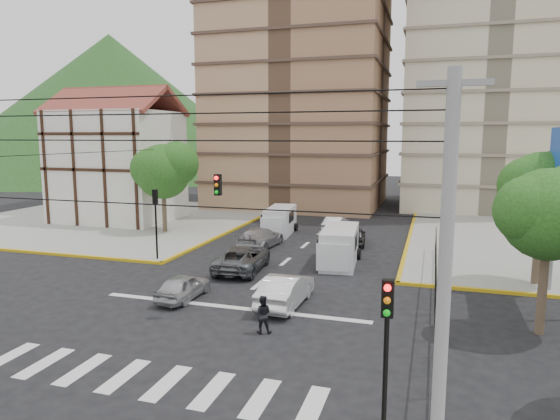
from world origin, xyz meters
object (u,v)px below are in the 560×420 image
at_px(pedestrian_crosswalk, 262,314).
at_px(car_white_front_right, 286,290).
at_px(van_left_lane, 279,221).
at_px(car_silver_front_left, 183,287).
at_px(traffic_light_se, 386,339).
at_px(traffic_light_nw, 156,212).
at_px(van_right_lane, 339,247).

bearing_deg(pedestrian_crosswalk, car_white_front_right, -103.59).
height_order(van_left_lane, car_silver_front_left, van_left_lane).
distance_m(traffic_light_se, traffic_light_nw, 22.06).
distance_m(traffic_light_se, car_white_front_right, 11.67).
xyz_separation_m(car_silver_front_left, pedestrian_crosswalk, (5.06, -2.84, 0.16)).
bearing_deg(traffic_light_nw, traffic_light_se, -45.00).
bearing_deg(van_right_lane, traffic_light_se, -81.12).
distance_m(traffic_light_nw, pedestrian_crosswalk, 13.78).
xyz_separation_m(traffic_light_se, van_right_lane, (-4.44, 17.98, -2.01)).
height_order(van_right_lane, car_white_front_right, van_right_lane).
distance_m(van_right_lane, car_white_front_right, 8.03).
distance_m(van_left_lane, pedestrian_crosswalk, 20.23).
relative_size(van_right_lane, car_silver_front_left, 1.44).
relative_size(car_silver_front_left, pedestrian_crosswalk, 2.32).
distance_m(traffic_light_se, van_left_lane, 28.32).
bearing_deg(car_silver_front_left, pedestrian_crosswalk, 152.34).
distance_m(traffic_light_se, van_right_lane, 18.63).
bearing_deg(car_silver_front_left, van_left_lane, -87.26).
bearing_deg(car_white_front_right, van_left_lane, -69.93).
distance_m(car_white_front_right, pedestrian_crosswalk, 3.43).
bearing_deg(traffic_light_se, pedestrian_crosswalk, 129.42).
height_order(traffic_light_se, car_silver_front_left, traffic_light_se).
bearing_deg(traffic_light_nw, van_left_lane, 65.39).
distance_m(van_right_lane, pedestrian_crosswalk, 11.43).
xyz_separation_m(van_right_lane, pedestrian_crosswalk, (-0.98, -11.39, -0.33)).
height_order(car_silver_front_left, car_white_front_right, car_white_front_right).
bearing_deg(van_left_lane, van_right_lane, -57.48).
distance_m(traffic_light_se, car_silver_front_left, 14.33).
bearing_deg(pedestrian_crosswalk, van_right_lane, -109.27).
bearing_deg(car_silver_front_left, car_white_front_right, -171.62).
distance_m(van_left_lane, car_silver_front_left, 16.67).
bearing_deg(van_right_lane, car_white_front_right, -102.36).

